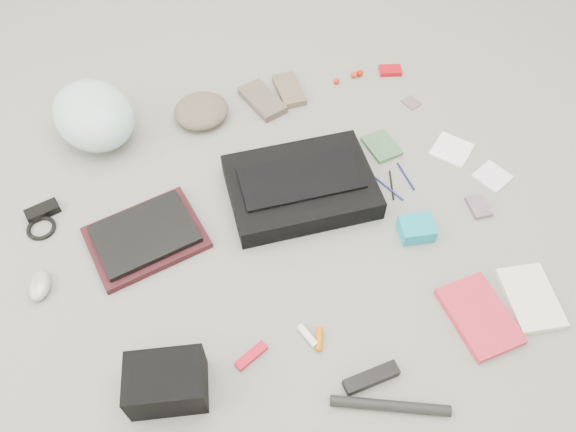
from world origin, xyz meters
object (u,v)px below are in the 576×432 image
object	(u,v)px
messenger_bag	(301,187)
camera_bag	(167,383)
bike_helmet	(93,115)
laptop	(145,234)
book_red	(480,316)
accordion_wallet	(417,229)

from	to	relation	value
messenger_bag	camera_bag	distance (m)	0.75
bike_helmet	camera_bag	bearing A→B (deg)	-108.57
laptop	bike_helmet	world-z (taller)	bike_helmet
laptop	book_red	size ratio (longest dim) A/B	1.26
messenger_bag	camera_bag	xyz separation A→B (m)	(-0.54, -0.51, 0.03)
messenger_bag	camera_bag	world-z (taller)	camera_bag
laptop	messenger_bag	bearing A→B (deg)	-9.00
bike_helmet	laptop	bearing A→B (deg)	-102.84
bike_helmet	book_red	bearing A→B (deg)	-70.42
laptop	book_red	bearing A→B (deg)	-44.61
bike_helmet	camera_bag	world-z (taller)	bike_helmet
accordion_wallet	messenger_bag	bearing A→B (deg)	147.44
laptop	camera_bag	bearing A→B (deg)	-103.93
messenger_bag	laptop	xyz separation A→B (m)	(-0.52, -0.02, -0.01)
bike_helmet	book_red	distance (m)	1.41
laptop	bike_helmet	bearing A→B (deg)	87.64
messenger_bag	bike_helmet	bearing A→B (deg)	144.82
bike_helmet	messenger_bag	bearing A→B (deg)	-60.50
camera_bag	accordion_wallet	world-z (taller)	camera_bag
accordion_wallet	bike_helmet	bearing A→B (deg)	149.59
laptop	accordion_wallet	xyz separation A→B (m)	(0.81, -0.24, -0.01)
bike_helmet	accordion_wallet	world-z (taller)	bike_helmet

